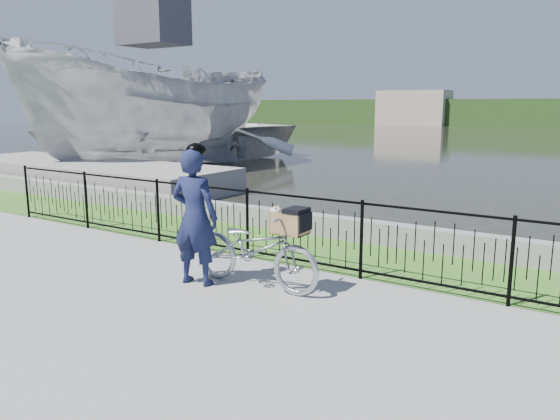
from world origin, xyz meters
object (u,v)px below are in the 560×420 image
Objects in this scene: cyclist at (195,216)px; boat_far at (168,134)px; dock at (87,174)px; bicycle_rig at (255,248)px; boat_near at (157,110)px.

cyclist is 17.17m from boat_far.
cyclist is at bearing -30.19° from dock.
boat_far reaches higher than bicycle_rig.
cyclist is at bearing -44.66° from boat_far.
boat_near is at bearing -51.06° from boat_far.
dock is at bearing 153.34° from bicycle_rig.
dock is at bearing -82.14° from boat_near.
bicycle_rig is 13.59m from boat_near.
cyclist is 0.17× the size of boat_near.
boat_far reaches higher than cyclist.
dock is 4.07m from boat_near.
bicycle_rig is at bearing -26.66° from dock.
dock is at bearing 149.81° from cyclist.
cyclist reaches higher than bicycle_rig.
boat_near is 4.20m from boat_far.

